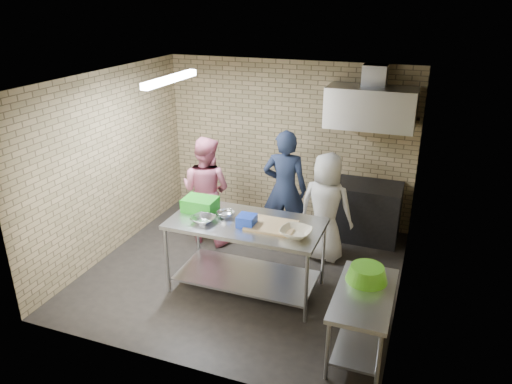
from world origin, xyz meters
TOP-DOWN VIEW (x-y plane):
  - floor at (0.00, 0.00)m, footprint 4.20×4.20m
  - ceiling at (0.00, 0.00)m, footprint 4.20×4.20m
  - back_wall at (0.00, 2.00)m, footprint 4.20×0.06m
  - front_wall at (0.00, -2.00)m, footprint 4.20×0.06m
  - left_wall at (-2.10, 0.00)m, footprint 0.06×4.00m
  - right_wall at (2.10, 0.00)m, footprint 0.06×4.00m
  - prep_table at (0.18, -0.38)m, footprint 1.95×0.98m
  - side_counter at (1.80, -1.10)m, footprint 0.60×1.20m
  - stove at (1.35, 1.65)m, footprint 1.20×0.70m
  - range_hood at (1.35, 1.70)m, footprint 1.30×0.60m
  - hood_duct at (1.35, 1.85)m, footprint 0.35×0.30m
  - wall_shelf at (1.65, 1.89)m, footprint 0.80×0.20m
  - fluorescent_fixture at (-1.00, 0.00)m, footprint 0.10×1.25m
  - green_crate at (-0.52, -0.26)m, footprint 0.43×0.33m
  - blue_tub at (0.23, -0.48)m, footprint 0.22×0.22m
  - cutting_board at (0.53, -0.40)m, footprint 0.60×0.46m
  - mixing_bowl_a at (-0.32, -0.58)m, footprint 0.33×0.33m
  - mixing_bowl_b at (-0.12, -0.33)m, footprint 0.25×0.25m
  - ceramic_bowl at (0.88, -0.53)m, footprint 0.41×0.41m
  - green_basin at (1.78, -0.85)m, footprint 0.46×0.46m
  - bottle_red at (1.40, 1.89)m, footprint 0.07×0.07m
  - bottle_green at (1.80, 1.89)m, footprint 0.06×0.06m
  - man_navy at (0.27, 0.98)m, footprint 0.72×0.53m
  - woman_pink at (-0.91, 0.69)m, footprint 0.88×0.72m
  - woman_white at (0.96, 0.78)m, footprint 0.85×0.61m

SIDE VIEW (x-z plane):
  - floor at x=0.00m, z-range 0.00..0.00m
  - side_counter at x=1.80m, z-range 0.00..0.75m
  - stove at x=1.35m, z-range 0.00..0.90m
  - prep_table at x=0.18m, z-range 0.00..0.98m
  - woman_white at x=0.96m, z-range 0.00..1.62m
  - green_basin at x=1.78m, z-range 0.75..0.92m
  - woman_pink at x=-0.91m, z-range 0.00..1.70m
  - man_navy at x=0.27m, z-range 0.00..1.84m
  - cutting_board at x=0.53m, z-range 0.98..1.01m
  - mixing_bowl_b at x=-0.12m, z-range 0.98..1.05m
  - mixing_bowl_a at x=-0.32m, z-range 0.98..1.05m
  - ceramic_bowl at x=0.88m, z-range 0.98..1.07m
  - blue_tub at x=0.23m, z-range 0.98..1.12m
  - green_crate at x=-0.52m, z-range 0.98..1.15m
  - back_wall at x=0.00m, z-range 0.00..2.70m
  - front_wall at x=0.00m, z-range 0.00..2.70m
  - left_wall at x=-2.10m, z-range 0.00..2.70m
  - right_wall at x=2.10m, z-range 0.00..2.70m
  - wall_shelf at x=1.65m, z-range 1.90..1.94m
  - bottle_green at x=1.80m, z-range 1.94..2.09m
  - bottle_red at x=1.40m, z-range 1.94..2.12m
  - range_hood at x=1.35m, z-range 1.80..2.40m
  - hood_duct at x=1.35m, z-range 2.40..2.70m
  - fluorescent_fixture at x=-1.00m, z-range 2.60..2.68m
  - ceiling at x=0.00m, z-range 2.70..2.70m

